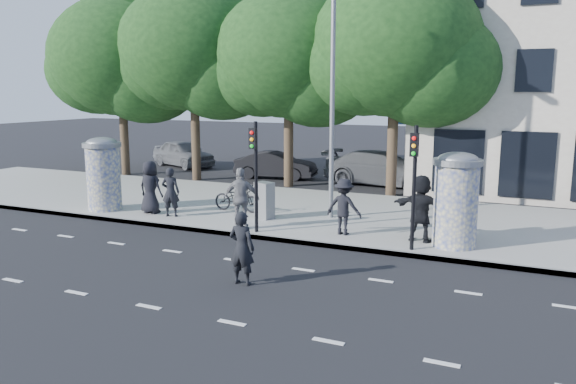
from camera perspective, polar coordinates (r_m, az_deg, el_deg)
The scene contains 26 objects.
ground at distance 14.00m, azimuth -8.34°, elevation -8.41°, with size 120.00×120.00×0.00m, color black.
sidewalk at distance 20.46m, azimuth 3.02°, elevation -2.11°, with size 40.00×8.00×0.15m, color gray.
curb at distance 16.94m, azimuth -1.86°, elevation -4.73°, with size 40.00×0.10×0.16m, color slate.
lane_dash_near at distance 12.33m, azimuth -13.96°, elevation -11.24°, with size 32.00×0.12×0.01m, color silver.
lane_dash_far at distance 15.14m, azimuth -5.48°, elevation -6.89°, with size 32.00×0.12×0.01m, color silver.
ad_column_left at distance 21.47m, azimuth -18.25°, elevation 1.94°, with size 1.36×1.36×2.65m.
ad_column_right at distance 16.23m, azimuth 16.70°, elevation -0.54°, with size 1.36×1.36×2.65m.
traffic_pole_near at distance 17.00m, azimuth -3.36°, elevation 2.73°, with size 0.22×0.31×3.40m.
traffic_pole_far at distance 15.39m, azimuth 12.69°, elevation 1.70°, with size 0.22×0.31×3.40m.
street_lamp at distance 18.90m, azimuth 4.48°, elevation 11.26°, with size 0.25×0.93×8.00m.
tree_far_left at distance 31.16m, azimuth -16.68°, elevation 13.05°, with size 7.20×7.20×9.26m.
tree_mid_left at distance 28.46m, azimuth -9.63°, elevation 14.25°, with size 7.20×7.20×9.57m.
tree_near_left at distance 26.18m, azimuth 0.06°, elevation 13.80°, with size 6.80×6.80×8.97m.
tree_center at distance 24.19m, azimuth 10.88°, elevation 14.50°, with size 7.00×7.00×9.30m.
ped_a at distance 20.42m, azimuth -13.81°, elevation 0.47°, with size 0.91×0.60×1.87m, color black.
ped_b at distance 19.77m, azimuth -11.84°, elevation -0.00°, with size 0.62×0.41×1.71m, color black.
ped_d at distance 17.01m, azimuth 5.70°, elevation -1.49°, with size 1.10×0.63×1.71m, color black.
ped_e at distance 17.64m, azimuth -4.77°, elevation -0.66°, with size 1.14×0.65×1.94m, color gray.
ped_f at distance 16.59m, azimuth 13.36°, elevation -1.61°, with size 1.81×0.65×1.95m, color black.
man_road at distance 13.08m, azimuth -4.71°, elevation -5.69°, with size 0.63×0.42×1.74m, color black.
bicycle at distance 20.28m, azimuth -5.17°, elevation -0.63°, with size 1.85×0.64×0.97m, color black.
cabinet_left at distance 19.11m, azimuth -2.41°, elevation -0.85°, with size 0.60×0.43×1.25m, color slate.
cabinet_right at distance 17.16m, azimuth 16.23°, elevation -2.64°, with size 0.57×0.41×1.19m, color slate.
car_left at distance 33.91m, azimuth -10.60°, elevation 3.88°, with size 4.57×1.84×1.56m, color slate.
car_mid at distance 28.79m, azimuth -1.26°, elevation 2.74°, with size 4.14×1.45×1.37m, color black.
car_right at distance 27.10m, azimuth 9.55°, elevation 2.40°, with size 5.58×2.27×1.62m, color #505257.
Camera 1 is at (7.23, -11.13, 4.46)m, focal length 35.00 mm.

